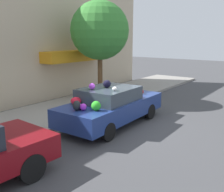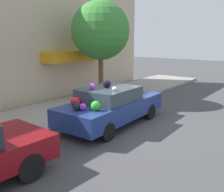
# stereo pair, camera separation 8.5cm
# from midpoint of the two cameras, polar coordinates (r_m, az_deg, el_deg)

# --- Properties ---
(ground_plane) EXTENTS (60.00, 60.00, 0.00)m
(ground_plane) POSITION_cam_midpoint_polar(r_m,az_deg,el_deg) (9.74, -0.32, -6.07)
(ground_plane) COLOR #424244
(sidewalk_curb) EXTENTS (24.00, 3.20, 0.13)m
(sidewalk_curb) POSITION_cam_midpoint_polar(r_m,az_deg,el_deg) (11.47, -11.18, -3.06)
(sidewalk_curb) COLOR gray
(sidewalk_curb) RESTS_ON ground
(building_facade) EXTENTS (18.00, 1.20, 6.16)m
(building_facade) POSITION_cam_midpoint_polar(r_m,az_deg,el_deg) (12.88, -18.03, 11.62)
(building_facade) COLOR #C6B293
(building_facade) RESTS_ON ground
(street_tree) EXTENTS (2.84, 2.84, 4.74)m
(street_tree) POSITION_cam_midpoint_polar(r_m,az_deg,el_deg) (13.06, -2.89, 14.02)
(street_tree) COLOR brown
(street_tree) RESTS_ON sidewalk_curb
(fire_hydrant) EXTENTS (0.20, 0.20, 0.70)m
(fire_hydrant) POSITION_cam_midpoint_polar(r_m,az_deg,el_deg) (10.45, -8.12, -2.15)
(fire_hydrant) COLOR #B2B2B7
(fire_hydrant) RESTS_ON sidewalk_curb
(art_car) EXTENTS (4.51, 1.93, 1.66)m
(art_car) POSITION_cam_midpoint_polar(r_m,az_deg,el_deg) (9.47, -0.47, -2.02)
(art_car) COLOR navy
(art_car) RESTS_ON ground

